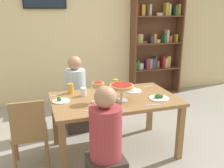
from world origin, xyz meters
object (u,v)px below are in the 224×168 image
object	(u,v)px
salad_plate_near_diner	(159,98)
cutlery_knife_far	(153,105)
personal_pizza_stand	(98,89)
dining_table	(114,105)
cutlery_fork_near	(94,111)
chair_head_west	(29,131)
deep_dish_pizza_stand	(122,88)
beer_glass_amber_tall	(71,88)
bookshelf	(156,42)
cutlery_knife_near	(148,86)
water_glass_clear_near	(84,92)
salad_plate_far_diner	(133,90)
salad_plate_spare	(61,101)
diner_far_left	(76,99)
diner_near_left	(106,153)
beer_glass_amber_short	(116,84)

from	to	relation	value
salad_plate_near_diner	cutlery_knife_far	xyz separation A→B (m)	(-0.17, -0.16, -0.01)
personal_pizza_stand	salad_plate_near_diner	xyz separation A→B (m)	(0.74, -0.12, -0.15)
dining_table	personal_pizza_stand	world-z (taller)	personal_pizza_stand
cutlery_fork_near	chair_head_west	bearing A→B (deg)	175.82
deep_dish_pizza_stand	beer_glass_amber_tall	bearing A→B (deg)	138.48
dining_table	bookshelf	distance (m)	2.62
cutlery_knife_near	cutlery_knife_far	distance (m)	0.73
personal_pizza_stand	water_glass_clear_near	bearing A→B (deg)	112.81
salad_plate_far_diner	water_glass_clear_near	size ratio (longest dim) A/B	2.23
salad_plate_spare	chair_head_west	bearing A→B (deg)	-159.45
diner_far_left	salad_plate_spare	xyz separation A→B (m)	(-0.30, -0.70, 0.26)
salad_plate_near_diner	cutlery_fork_near	bearing A→B (deg)	-171.64
bookshelf	beer_glass_amber_tall	bearing A→B (deg)	-141.41
salad_plate_far_diner	salad_plate_near_diner	bearing A→B (deg)	-61.91
dining_table	diner_near_left	world-z (taller)	diner_near_left
beer_glass_amber_short	personal_pizza_stand	bearing A→B (deg)	-130.71
salad_plate_spare	beer_glass_amber_short	xyz separation A→B (m)	(0.77, 0.25, 0.06)
salad_plate_far_diner	cutlery_knife_near	world-z (taller)	salad_plate_far_diner
cutlery_fork_near	diner_far_left	bearing A→B (deg)	106.75
dining_table	deep_dish_pizza_stand	world-z (taller)	deep_dish_pizza_stand
salad_plate_far_diner	cutlery_knife_near	bearing A→B (deg)	25.48
salad_plate_far_diner	beer_glass_amber_short	xyz separation A→B (m)	(-0.18, 0.16, 0.05)
bookshelf	salad_plate_spare	size ratio (longest dim) A/B	10.85
cutlery_fork_near	dining_table	bearing A→B (deg)	60.18
diner_far_left	beer_glass_amber_short	bearing A→B (deg)	46.66
beer_glass_amber_tall	cutlery_knife_near	bearing A→B (deg)	-2.04
bookshelf	personal_pizza_stand	bearing A→B (deg)	-131.11
dining_table	bookshelf	world-z (taller)	bookshelf
personal_pizza_stand	salad_plate_spare	distance (m)	0.48
dining_table	cutlery_knife_near	distance (m)	0.69
deep_dish_pizza_stand	salad_plate_far_diner	bearing A→B (deg)	47.57
salad_plate_near_diner	cutlery_knife_near	bearing A→B (deg)	78.03
diner_near_left	cutlery_fork_near	bearing A→B (deg)	0.08
bookshelf	chair_head_west	distance (m)	3.42
salad_plate_spare	diner_near_left	bearing A→B (deg)	-70.36
bookshelf	cutlery_fork_near	xyz separation A→B (m)	(-1.95, -2.35, -0.38)
diner_near_left	salad_plate_spare	xyz separation A→B (m)	(-0.30, 0.85, 0.26)
dining_table	salad_plate_spare	bearing A→B (deg)	173.68
beer_glass_amber_short	cutlery_fork_near	distance (m)	0.81
bookshelf	diner_near_left	size ratio (longest dim) A/B	1.92
chair_head_west	cutlery_knife_far	xyz separation A→B (m)	(1.37, -0.30, 0.26)
personal_pizza_stand	beer_glass_amber_tall	distance (m)	0.52
chair_head_west	personal_pizza_stand	bearing A→B (deg)	-1.38
salad_plate_near_diner	cutlery_fork_near	xyz separation A→B (m)	(-0.85, -0.13, -0.01)
chair_head_west	beer_glass_amber_tall	bearing A→B (deg)	37.46
diner_near_left	personal_pizza_stand	distance (m)	0.81
personal_pizza_stand	cutlery_knife_near	world-z (taller)	personal_pizza_stand
personal_pizza_stand	beer_glass_amber_short	bearing A→B (deg)	49.29
diner_near_left	cutlery_knife_near	xyz separation A→B (m)	(0.96, 1.08, 0.25)
water_glass_clear_near	cutlery_fork_near	bearing A→B (deg)	-90.03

